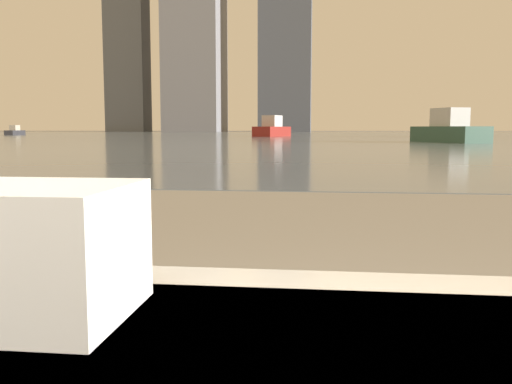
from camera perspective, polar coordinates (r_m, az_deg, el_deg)
towel_stack at (r=0.74m, az=-21.18°, el=-5.55°), size 0.22×0.22×0.16m
harbor_water at (r=61.91m, az=6.85°, el=5.67°), size 180.00×110.00×0.01m
harbor_boat_1 at (r=51.71m, az=19.50°, el=5.87°), size 3.28×4.77×1.70m
harbor_boat_2 at (r=68.11m, az=-22.97°, el=5.60°), size 1.11×2.91×1.08m
harbor_boat_4 at (r=52.04m, az=1.63°, el=6.32°), size 3.17×5.34×1.89m
harbor_boat_5 at (r=32.02m, az=18.75°, el=5.86°), size 3.50×5.09×1.81m
skyline_tower_1 at (r=123.75m, az=-6.16°, el=18.56°), size 11.25×13.60×53.74m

